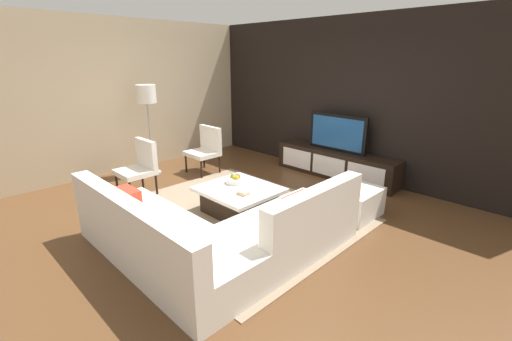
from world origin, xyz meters
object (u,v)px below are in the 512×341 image
Objects in this scene: accent_chair_near at (140,164)px; accent_chair_far at (206,147)px; television at (337,133)px; sectional_couch at (213,234)px; coffee_table at (239,200)px; floor_lamp at (147,99)px; book_stack at (243,193)px; media_console at (335,164)px; ottoman at (350,201)px; fruit_bowl at (236,180)px.

accent_chair_far is at bearing 97.23° from accent_chair_near.
accent_chair_far is at bearing -142.34° from television.
coffee_table is at bearing 123.07° from sectional_couch.
floor_lamp is 2.88m from book_stack.
media_console is at bearing 45.18° from accent_chair_far.
accent_chair_near is (-1.67, -0.60, 0.29)m from coffee_table.
accent_chair_near is 1.37m from floor_lamp.
accent_chair_far reaches higher than coffee_table.
television is at bearing 59.95° from accent_chair_near.
media_console is 2.43m from accent_chair_far.
coffee_table is 6.80× the size of book_stack.
ottoman is at bearing 75.92° from sectional_couch.
media_console is 2.70× the size of accent_chair_near.
accent_chair_near reaches higher than media_console.
sectional_couch is at bearing -52.80° from fruit_bowl.
sectional_couch is 0.94m from book_stack.
sectional_couch is at bearing -28.52° from accent_chair_far.
media_console is at bearing 99.16° from sectional_couch.
coffee_table is 0.32m from book_stack.
media_console is at bearing 59.94° from accent_chair_near.
floor_lamp reaches higher than accent_chair_far.
television is 2.46m from book_stack.
coffee_table is (-0.63, 0.96, -0.08)m from sectional_couch.
accent_chair_far is (-2.95, -0.25, 0.29)m from ottoman.
media_console is 3.61m from floor_lamp.
accent_chair_near reaches higher than sectional_couch.
ottoman is at bearing 12.40° from accent_chair_far.
accent_chair_near is at bearing -121.53° from television.
fruit_bowl is (-1.32, -0.97, 0.23)m from ottoman.
television is 2.25m from fruit_bowl.
accent_chair_near is at bearing -160.40° from coffee_table.
fruit_bowl is (2.29, 0.06, -0.97)m from floor_lamp.
coffee_table is at bearing -136.70° from ottoman.
television is 1.30× the size of accent_chair_near.
sectional_couch reaches higher than book_stack.
accent_chair_near and accent_chair_far have the same top height.
floor_lamp is 2.36× the size of ottoman.
floor_lamp is (-3.10, 1.00, 1.12)m from sectional_couch.
sectional_couch reaches higher than media_console.
sectional_couch is 3.03m from accent_chair_far.
fruit_bowl is (-0.81, 1.06, 0.15)m from sectional_couch.
media_console is 8.39× the size of fruit_bowl.
accent_chair_far reaches higher than fruit_bowl.
media_console is 3.30m from sectional_couch.
ottoman is at bearing 15.86° from floor_lamp.
accent_chair_near is at bearing -165.95° from book_stack.
accent_chair_near is 1.24× the size of ottoman.
television is at bearing 130.11° from ottoman.
media_console reaches higher than book_stack.
sectional_couch is (0.53, -3.26, -0.55)m from television.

